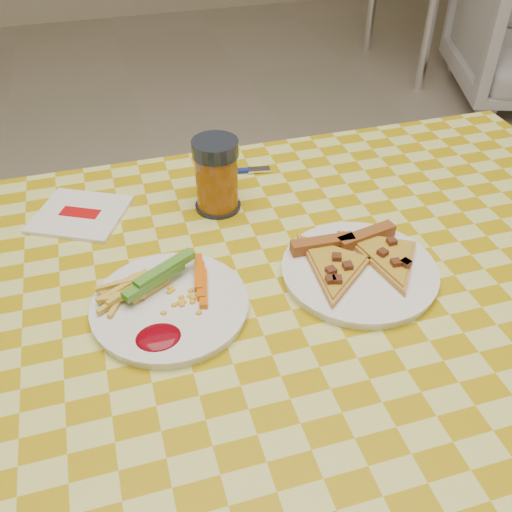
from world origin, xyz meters
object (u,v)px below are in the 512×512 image
object	(u,v)px
table	(282,329)
plate_left	(170,307)
drink_glass	(217,176)
plate_right	(359,272)

from	to	relation	value
table	plate_left	world-z (taller)	plate_left
table	drink_glass	distance (m)	0.28
drink_glass	table	bearing A→B (deg)	-80.79
table	plate_left	distance (m)	0.18
plate_left	drink_glass	xyz separation A→B (m)	(0.12, 0.23, 0.06)
plate_right	drink_glass	xyz separation A→B (m)	(-0.16, 0.23, 0.06)
table	plate_right	distance (m)	0.14
plate_left	plate_right	distance (m)	0.28
plate_right	drink_glass	world-z (taller)	drink_glass
table	drink_glass	xyz separation A→B (m)	(-0.04, 0.24, 0.14)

